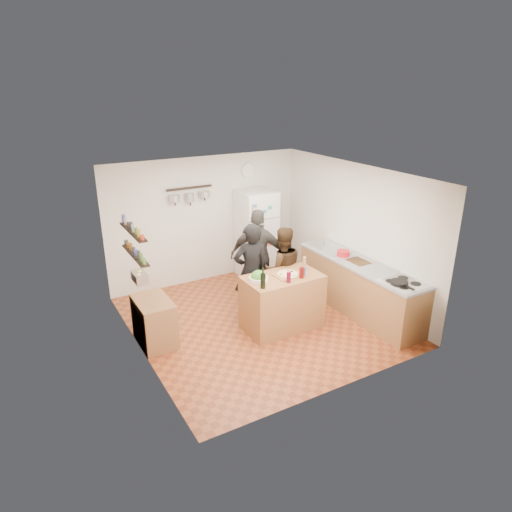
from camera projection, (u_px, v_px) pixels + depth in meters
room_shell at (247, 245)px, 7.64m from camera, size 4.20×4.20×4.20m
prep_island at (282, 302)px, 7.43m from camera, size 1.25×0.72×0.91m
pizza_board at (288, 275)px, 7.29m from camera, size 0.42×0.34×0.02m
pizza at (288, 274)px, 7.28m from camera, size 0.34×0.34×0.02m
salad_bowl at (259, 279)px, 7.10m from camera, size 0.30×0.30×0.06m
wine_bottle at (263, 281)px, 6.82m from camera, size 0.08×0.08×0.23m
wine_glass_near at (289, 277)px, 7.02m from camera, size 0.07×0.07×0.16m
wine_glass_far at (302, 273)px, 7.18m from camera, size 0.07×0.07×0.18m
pepper_mill at (304, 265)px, 7.49m from camera, size 0.06×0.06×0.19m
salt_canister at (303, 271)px, 7.29m from camera, size 0.08×0.08×0.13m
person_left at (251, 271)px, 7.65m from camera, size 0.66×0.48×1.68m
person_center at (282, 269)px, 7.91m from camera, size 0.89×0.78×1.53m
person_back at (259, 256)px, 8.21m from camera, size 1.07×0.95×1.74m
counter_run at (359, 288)px, 7.95m from camera, size 0.63×2.63×0.90m
stove_top at (403, 283)px, 7.02m from camera, size 0.60×0.62×0.02m
skillet at (399, 283)px, 6.95m from camera, size 0.27×0.27×0.05m
sink at (330, 248)px, 8.48m from camera, size 0.50×0.80×0.03m
cutting_board at (358, 262)px, 7.85m from camera, size 0.30×0.40×0.02m
red_bowl at (343, 253)px, 8.08m from camera, size 0.22×0.22×0.09m
fridge at (256, 234)px, 9.31m from camera, size 0.70×0.68×1.80m
wall_clock at (248, 170)px, 9.13m from camera, size 0.30×0.03×0.30m
spice_shelf_lower at (135, 255)px, 6.50m from camera, size 0.12×1.00×0.02m
spice_shelf_upper at (133, 232)px, 6.38m from camera, size 0.12×1.00×0.02m
produce_basket at (140, 277)px, 6.64m from camera, size 0.18×0.35×0.14m
side_table at (154, 321)px, 7.01m from camera, size 0.50×0.80×0.73m
pot_rack at (189, 188)px, 8.53m from camera, size 0.90×0.04×0.04m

